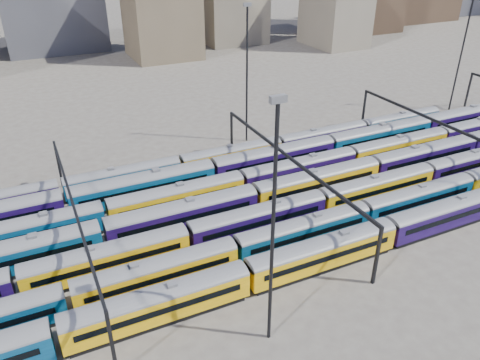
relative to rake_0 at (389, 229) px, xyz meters
name	(u,v)px	position (x,y,z in m)	size (l,w,h in m)	color
ground	(226,219)	(-16.38, 15.00, -2.63)	(500.00, 500.00, 0.00)	#48423D
rake_0	(389,229)	(0.00, 0.00, 0.00)	(122.25, 2.98, 5.02)	black
rake_1	(304,229)	(-9.79, 5.00, -0.12)	(136.35, 2.85, 4.79)	black
rake_2	(258,216)	(-13.79, 10.00, -0.04)	(100.30, 2.94, 4.94)	black
rake_3	(317,180)	(-1.03, 15.00, 0.16)	(151.19, 3.16, 5.32)	black
rake_4	(242,181)	(-11.54, 20.00, 0.03)	(123.80, 3.02, 5.08)	black
rake_5	(212,169)	(-14.30, 25.00, 0.27)	(134.66, 3.28, 5.54)	black
rake_6	(180,164)	(-18.06, 30.00, -0.21)	(112.56, 2.75, 4.61)	black
gantry_1	(74,211)	(-36.38, 15.00, 4.15)	(0.35, 40.35, 8.03)	black
gantry_2	(289,163)	(-6.38, 15.00, 4.15)	(0.35, 40.35, 8.03)	black
gantry_3	(442,130)	(23.62, 15.00, 4.15)	(0.35, 40.35, 8.03)	black
mast_2	(273,223)	(-21.38, -7.00, 11.33)	(1.40, 0.50, 25.60)	black
mast_3	(247,70)	(-1.38, 39.00, 11.33)	(1.40, 0.50, 25.60)	black
mast_5	(463,48)	(48.62, 35.00, 11.33)	(1.40, 0.50, 25.60)	black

